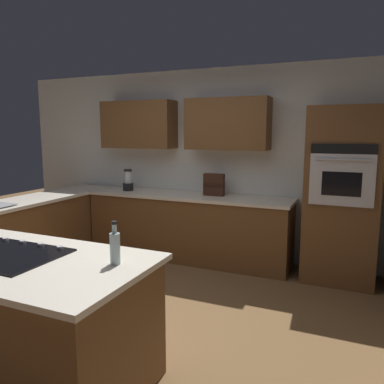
{
  "coord_description": "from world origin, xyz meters",
  "views": [
    {
      "loc": [
        -2.0,
        2.94,
        1.74
      ],
      "look_at": [
        -0.2,
        -1.17,
        1.04
      ],
      "focal_mm": 35.64,
      "sensor_mm": 36.0,
      "label": 1
    }
  ],
  "objects": [
    {
      "name": "lower_cabinets_side",
      "position": [
        1.82,
        -0.55,
        0.43
      ],
      "size": [
        0.6,
        2.9,
        0.86
      ],
      "primitive_type": "cube",
      "color": "brown",
      "rests_on": "ground"
    },
    {
      "name": "blender",
      "position": [
        1.05,
        -1.72,
        1.03
      ],
      "size": [
        0.15,
        0.15,
        0.31
      ],
      "color": "black",
      "rests_on": "countertop_back"
    },
    {
      "name": "second_bottle",
      "position": [
        -0.6,
        0.98,
        1.01
      ],
      "size": [
        0.07,
        0.07,
        0.28
      ],
      "color": "silver",
      "rests_on": "island_top"
    },
    {
      "name": "wall_back",
      "position": [
        0.07,
        -2.05,
        1.43
      ],
      "size": [
        6.0,
        0.44,
        2.6
      ],
      "color": "silver",
      "rests_on": "ground"
    },
    {
      "name": "countertop_side",
      "position": [
        1.82,
        -0.55,
        0.88
      ],
      "size": [
        0.64,
        2.94,
        0.04
      ],
      "primitive_type": "cube",
      "color": "silver",
      "rests_on": "lower_cabinets_side"
    },
    {
      "name": "lower_cabinets_back",
      "position": [
        0.1,
        -1.72,
        0.43
      ],
      "size": [
        2.8,
        0.6,
        0.86
      ],
      "primitive_type": "cube",
      "color": "brown",
      "rests_on": "ground"
    },
    {
      "name": "island_top",
      "position": [
        0.19,
        1.14,
        0.88
      ],
      "size": [
        2.07,
        1.01,
        0.04
      ],
      "primitive_type": "cube",
      "color": "silver",
      "rests_on": "island_base"
    },
    {
      "name": "wall_oven",
      "position": [
        -1.85,
        -1.72,
        1.02
      ],
      "size": [
        0.8,
        0.66,
        2.03
      ],
      "color": "brown",
      "rests_on": "ground"
    },
    {
      "name": "countertop_back",
      "position": [
        0.1,
        -1.72,
        0.88
      ],
      "size": [
        2.84,
        0.64,
        0.04
      ],
      "primitive_type": "cube",
      "color": "silver",
      "rests_on": "lower_cabinets_back"
    },
    {
      "name": "ground_plane",
      "position": [
        0.0,
        0.0,
        0.0
      ],
      "size": [
        14.0,
        14.0,
        0.0
      ],
      "primitive_type": "plane",
      "color": "brown"
    },
    {
      "name": "island_base",
      "position": [
        0.19,
        1.14,
        0.43
      ],
      "size": [
        1.99,
        0.93,
        0.86
      ],
      "primitive_type": "cube",
      "color": "brown",
      "rests_on": "ground"
    },
    {
      "name": "cooktop",
      "position": [
        0.19,
        1.13,
        0.91
      ],
      "size": [
        0.76,
        0.56,
        0.03
      ],
      "color": "black",
      "rests_on": "island_top"
    },
    {
      "name": "spice_rack",
      "position": [
        -0.25,
        -1.8,
        1.05
      ],
      "size": [
        0.28,
        0.11,
        0.29
      ],
      "color": "#381E14",
      "rests_on": "countertop_back"
    }
  ]
}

